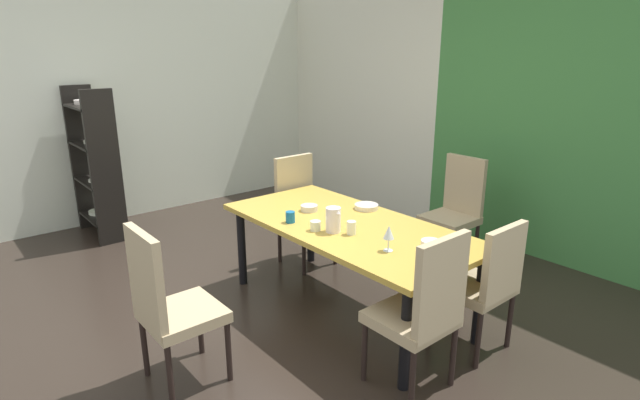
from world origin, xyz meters
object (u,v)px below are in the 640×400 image
(pitcher_near_shelf, at_px, (333,220))
(chair_head_far, at_px, (456,207))
(cup_left, at_px, (351,228))
(cup_front, at_px, (315,226))
(cup_near_window, at_px, (290,217))
(serving_bowl_south, at_px, (366,207))
(chair_right_near, at_px, (423,308))
(serving_bowl_center, at_px, (309,208))
(wine_glass_rear, at_px, (389,233))
(chair_left_far, at_px, (301,206))
(dining_table, at_px, (348,232))
(serving_bowl_right, at_px, (431,244))
(wine_glass_corner, at_px, (448,240))
(chair_right_far, at_px, (484,281))
(display_shelf, at_px, (95,163))
(chair_head_near, at_px, (168,303))

(pitcher_near_shelf, bearing_deg, chair_head_far, 93.55)
(cup_left, bearing_deg, cup_front, -146.63)
(cup_near_window, bearing_deg, serving_bowl_south, 78.78)
(chair_right_near, height_order, serving_bowl_center, chair_right_near)
(wine_glass_rear, height_order, cup_left, wine_glass_rear)
(chair_left_far, bearing_deg, chair_head_far, 139.32)
(dining_table, height_order, cup_near_window, cup_near_window)
(serving_bowl_right, bearing_deg, serving_bowl_south, 163.51)
(cup_left, bearing_deg, serving_bowl_center, 170.40)
(chair_head_far, xyz_separation_m, wine_glass_rear, (0.60, -1.60, 0.30))
(serving_bowl_right, xyz_separation_m, pitcher_near_shelf, (-0.63, -0.31, 0.07))
(cup_left, bearing_deg, serving_bowl_south, 124.86)
(wine_glass_corner, distance_m, pitcher_near_shelf, 0.83)
(chair_right_far, relative_size, serving_bowl_center, 6.70)
(dining_table, xyz_separation_m, serving_bowl_right, (0.69, 0.10, 0.10))
(display_shelf, distance_m, serving_bowl_south, 3.11)
(chair_right_far, bearing_deg, serving_bowl_right, 127.31)
(display_shelf, bearing_deg, wine_glass_rear, 12.30)
(wine_glass_rear, height_order, serving_bowl_center, wine_glass_rear)
(chair_right_far, bearing_deg, cup_front, 120.78)
(chair_head_far, relative_size, display_shelf, 0.64)
(dining_table, xyz_separation_m, display_shelf, (-2.99, -0.94, 0.15))
(chair_right_near, xyz_separation_m, cup_left, (-0.81, 0.19, 0.23))
(cup_front, bearing_deg, serving_bowl_south, 100.78)
(serving_bowl_right, relative_size, cup_left, 1.33)
(serving_bowl_south, bearing_deg, cup_front, -79.22)
(chair_head_near, bearing_deg, cup_left, 81.31)
(chair_right_near, height_order, pitcher_near_shelf, chair_right_near)
(chair_right_far, distance_m, chair_head_near, 2.02)
(dining_table, xyz_separation_m, chair_head_near, (-0.01, -1.43, -0.10))
(dining_table, height_order, chair_left_far, chair_left_far)
(chair_head_far, bearing_deg, wine_glass_rear, 110.47)
(serving_bowl_center, bearing_deg, wine_glass_corner, 5.12)
(chair_head_far, xyz_separation_m, serving_bowl_center, (-0.39, -1.47, 0.20))
(chair_left_far, height_order, display_shelf, display_shelf)
(serving_bowl_south, distance_m, cup_front, 0.65)
(chair_head_near, height_order, chair_head_far, chair_head_near)
(chair_head_near, relative_size, chair_left_far, 1.00)
(cup_near_window, bearing_deg, cup_front, 8.00)
(display_shelf, relative_size, wine_glass_corner, 11.32)
(serving_bowl_right, bearing_deg, cup_front, -152.07)
(wine_glass_rear, bearing_deg, dining_table, 163.85)
(cup_front, bearing_deg, chair_head_far, 89.97)
(dining_table, bearing_deg, cup_near_window, -132.55)
(chair_head_near, distance_m, cup_near_window, 1.17)
(serving_bowl_center, xyz_separation_m, cup_left, (0.61, -0.10, 0.02))
(chair_right_near, distance_m, serving_bowl_south, 1.35)
(chair_left_far, bearing_deg, wine_glass_corner, 82.37)
(wine_glass_corner, distance_m, serving_bowl_right, 0.17)
(dining_table, relative_size, serving_bowl_south, 10.55)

